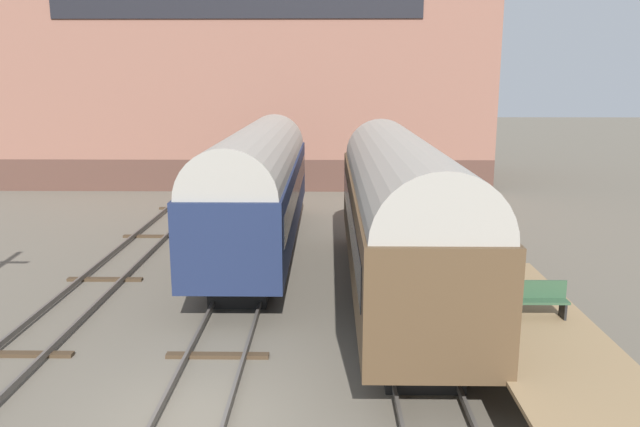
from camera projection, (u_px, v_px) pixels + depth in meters
name	position (u px, v px, depth m)	size (l,w,h in m)	color
ground_plane	(192.00, 421.00, 12.82)	(200.00, 200.00, 0.00)	#60594C
track_middle	(192.00, 415.00, 12.79)	(2.60, 60.00, 0.26)	#4C4742
track_right	(435.00, 417.00, 12.72)	(2.60, 60.00, 0.26)	#4C4742
train_car_brown	(399.00, 209.00, 19.22)	(3.07, 15.16, 5.24)	black
train_car_navy	(258.00, 182.00, 24.66)	(3.11, 16.04, 5.08)	black
station_platform	(546.00, 342.00, 14.25)	(2.95, 11.79, 1.10)	#8C704C
bench	(539.00, 298.00, 15.42)	(1.40, 0.40, 0.91)	#2D4C33
warehouse_building	(250.00, 33.00, 42.63)	(31.11, 12.71, 19.77)	#4F342A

